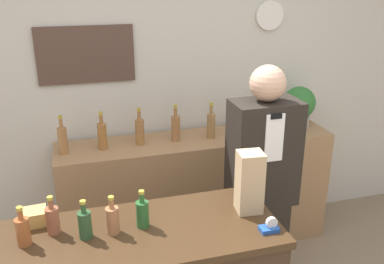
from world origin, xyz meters
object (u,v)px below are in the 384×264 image
at_px(shopkeeper, 261,192).
at_px(tape_dispenser, 270,227).
at_px(potted_plant, 299,105).
at_px(paper_bag, 250,182).

distance_m(shopkeeper, tape_dispenser, 0.69).
xyz_separation_m(potted_plant, paper_bag, (-0.94, -1.17, 0.02)).
bearing_deg(tape_dispenser, shopkeeper, 68.01).
bearing_deg(potted_plant, shopkeeper, -131.48).
xyz_separation_m(shopkeeper, potted_plant, (0.66, 0.75, 0.30)).
height_order(shopkeeper, tape_dispenser, shopkeeper).
height_order(potted_plant, tape_dispenser, potted_plant).
relative_size(potted_plant, tape_dispenser, 3.74).
bearing_deg(paper_bag, shopkeeper, 56.59).
bearing_deg(potted_plant, paper_bag, -128.80).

